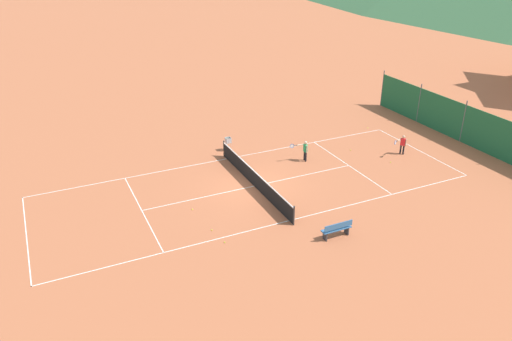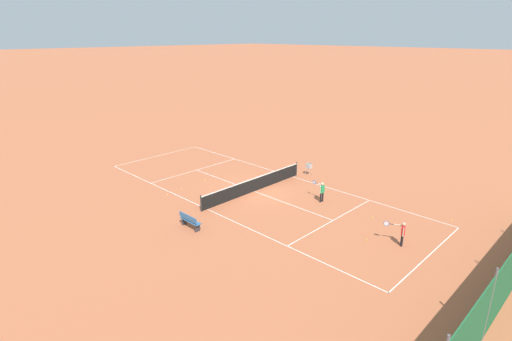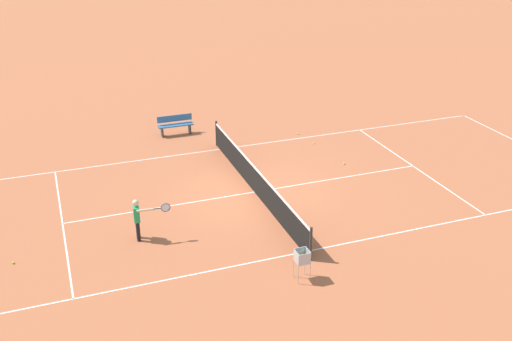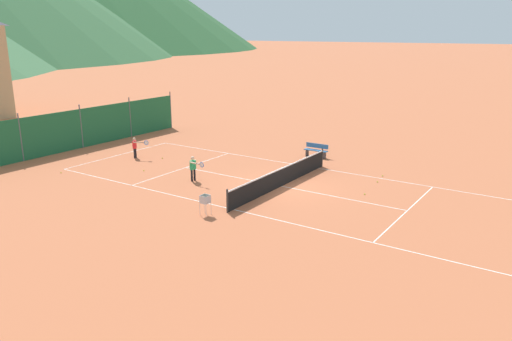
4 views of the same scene
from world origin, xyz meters
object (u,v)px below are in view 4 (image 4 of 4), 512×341
(tennis_ball_alley_left, at_px, (144,171))
(tennis_ball_far_corner, at_px, (383,176))
(tennis_net, at_px, (282,177))
(tennis_ball_near_corner, at_px, (61,173))
(courtside_bench, at_px, (316,150))
(tennis_ball_service_box, at_px, (162,158))
(ball_hopper, at_px, (205,200))
(player_near_service, at_px, (193,167))
(tennis_ball_alley_right, at_px, (365,194))
(player_far_service, at_px, (135,146))
(tennis_ball_by_net_right, at_px, (377,182))

(tennis_ball_alley_left, distance_m, tennis_ball_far_corner, 13.14)
(tennis_net, bearing_deg, tennis_ball_near_corner, 112.57)
(tennis_ball_alley_left, relative_size, courtside_bench, 0.04)
(tennis_ball_service_box, bearing_deg, tennis_net, -94.96)
(ball_hopper, relative_size, courtside_bench, 0.59)
(player_near_service, distance_m, courtside_bench, 8.65)
(tennis_ball_service_box, xyz_separation_m, ball_hopper, (-6.08, -8.38, 0.62))
(tennis_ball_near_corner, distance_m, courtside_bench, 14.93)
(tennis_ball_alley_right, distance_m, tennis_ball_service_box, 13.00)
(tennis_net, xyz_separation_m, tennis_ball_alley_left, (-1.87, 7.84, -0.47))
(player_far_service, height_order, tennis_ball_far_corner, player_far_service)
(tennis_net, distance_m, tennis_ball_far_corner, 5.84)
(tennis_net, height_order, tennis_ball_alley_left, tennis_net)
(player_far_service, height_order, tennis_ball_near_corner, player_far_service)
(player_far_service, relative_size, tennis_ball_alley_right, 19.42)
(tennis_ball_far_corner, height_order, tennis_ball_alley_right, same)
(tennis_ball_far_corner, bearing_deg, tennis_ball_service_box, 106.63)
(tennis_ball_alley_right, distance_m, courtside_bench, 7.52)
(courtside_bench, bearing_deg, player_far_service, 124.73)
(tennis_ball_alley_right, bearing_deg, player_near_service, 108.70)
(tennis_ball_alley_right, relative_size, tennis_ball_service_box, 1.00)
(tennis_net, xyz_separation_m, tennis_ball_alley_right, (1.04, -4.02, -0.47))
(tennis_net, height_order, courtside_bench, tennis_net)
(tennis_net, xyz_separation_m, tennis_ball_near_corner, (-4.71, 11.32, -0.47))
(tennis_ball_near_corner, height_order, ball_hopper, ball_hopper)
(tennis_ball_service_box, distance_m, courtside_bench, 9.50)
(tennis_net, height_order, tennis_ball_near_corner, tennis_net)
(tennis_net, bearing_deg, courtside_bench, 11.53)
(tennis_ball_by_net_right, bearing_deg, player_near_service, 122.19)
(tennis_net, bearing_deg, tennis_ball_alley_left, 103.42)
(player_near_service, relative_size, courtside_bench, 0.88)
(player_far_service, height_order, courtside_bench, player_far_service)
(player_near_service, height_order, tennis_ball_far_corner, player_near_service)
(player_far_service, bearing_deg, ball_hopper, -118.28)
(tennis_net, relative_size, tennis_ball_alley_right, 139.09)
(player_far_service, height_order, ball_hopper, player_far_service)
(tennis_net, distance_m, courtside_bench, 6.48)
(tennis_net, distance_m, tennis_ball_near_corner, 12.27)
(tennis_ball_far_corner, bearing_deg, ball_hopper, 156.78)
(tennis_ball_far_corner, height_order, tennis_ball_service_box, same)
(player_near_service, height_order, tennis_ball_alley_left, player_near_service)
(tennis_ball_far_corner, distance_m, tennis_ball_alley_right, 3.52)
(tennis_ball_alley_left, bearing_deg, courtside_bench, -38.55)
(player_near_service, xyz_separation_m, tennis_ball_alley_left, (-0.11, 3.56, -0.73))
(tennis_net, bearing_deg, tennis_ball_service_box, 85.04)
(tennis_ball_far_corner, bearing_deg, player_far_service, 107.90)
(player_near_service, bearing_deg, courtside_bench, -20.19)
(tennis_ball_alley_left, height_order, courtside_bench, courtside_bench)
(tennis_ball_alley_right, bearing_deg, tennis_ball_service_box, 91.17)
(tennis_ball_service_box, height_order, courtside_bench, courtside_bench)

